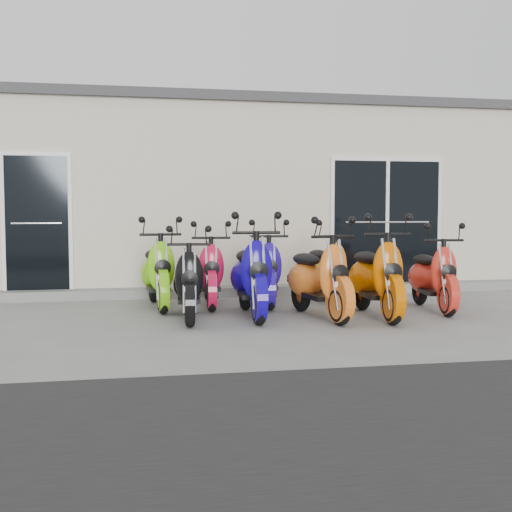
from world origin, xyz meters
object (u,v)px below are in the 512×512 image
(scooter_front_orange_b, at_px, (376,265))
(scooter_back_green, at_px, (158,262))
(scooter_back_red, at_px, (210,263))
(scooter_front_blue, at_px, (251,264))
(scooter_back_blue, at_px, (267,262))
(scooter_front_black, at_px, (189,272))
(scooter_back_yellow, at_px, (326,261))
(scooter_front_orange_a, at_px, (318,267))
(scooter_front_red, at_px, (433,266))

(scooter_front_orange_b, xyz_separation_m, scooter_back_green, (-2.78, 1.35, -0.02))
(scooter_back_green, relative_size, scooter_back_red, 1.05)
(scooter_front_blue, xyz_separation_m, scooter_back_blue, (0.43, 1.08, -0.06))
(scooter_front_blue, relative_size, scooter_front_orange_b, 1.02)
(scooter_front_orange_b, distance_m, scooter_back_red, 2.46)
(scooter_front_black, bearing_deg, scooter_front_orange_b, -2.33)
(scooter_front_black, relative_size, scooter_back_green, 0.92)
(scooter_back_red, xyz_separation_m, scooter_back_yellow, (1.76, -0.01, 0.01))
(scooter_front_black, height_order, scooter_front_orange_b, scooter_front_orange_b)
(scooter_front_orange_a, relative_size, scooter_front_orange_b, 0.97)
(scooter_front_orange_a, distance_m, scooter_back_red, 1.83)
(scooter_front_black, relative_size, scooter_front_red, 0.98)
(scooter_back_red, xyz_separation_m, scooter_back_blue, (0.85, -0.01, 0.01))
(scooter_front_black, distance_m, scooter_back_yellow, 2.45)
(scooter_back_green, bearing_deg, scooter_front_orange_b, -30.35)
(scooter_front_red, bearing_deg, scooter_front_blue, -172.80)
(scooter_front_orange_a, distance_m, scooter_back_blue, 1.37)
(scooter_front_blue, distance_m, scooter_front_red, 2.59)
(scooter_back_red, bearing_deg, scooter_front_orange_a, -42.27)
(scooter_front_orange_a, xyz_separation_m, scooter_front_orange_b, (0.76, -0.07, 0.02))
(scooter_back_green, height_order, scooter_back_red, scooter_back_green)
(scooter_front_orange_b, bearing_deg, scooter_back_green, 156.56)
(scooter_back_yellow, bearing_deg, scooter_back_red, 178.44)
(scooter_front_black, distance_m, scooter_back_red, 1.22)
(scooter_front_black, xyz_separation_m, scooter_front_orange_b, (2.43, -0.25, 0.07))
(scooter_front_orange_b, xyz_separation_m, scooter_back_yellow, (-0.26, 1.39, -0.05))
(scooter_front_black, height_order, scooter_back_yellow, scooter_back_yellow)
(scooter_back_red, bearing_deg, scooter_back_blue, 3.22)
(scooter_front_red, relative_size, scooter_back_green, 0.94)
(scooter_front_red, distance_m, scooter_back_red, 3.17)
(scooter_front_orange_a, distance_m, scooter_back_green, 2.39)
(scooter_front_orange_a, distance_m, scooter_back_yellow, 1.41)
(scooter_front_black, bearing_deg, scooter_front_blue, 7.76)
(scooter_front_blue, xyz_separation_m, scooter_front_orange_b, (1.60, -0.31, -0.01))
(scooter_front_red, distance_m, scooter_back_green, 3.89)
(scooter_front_blue, bearing_deg, scooter_front_red, 3.32)
(scooter_front_black, bearing_deg, scooter_back_green, 111.25)
(scooter_back_green, xyz_separation_m, scooter_back_yellow, (2.52, 0.04, -0.03))
(scooter_front_blue, height_order, scooter_back_green, scooter_front_blue)
(scooter_front_black, distance_m, scooter_front_orange_a, 1.68)
(scooter_back_green, bearing_deg, scooter_front_blue, -45.95)
(scooter_front_red, bearing_deg, scooter_back_red, 166.96)
(scooter_front_orange_a, bearing_deg, scooter_front_red, 0.87)
(scooter_back_green, bearing_deg, scooter_back_blue, -3.29)
(scooter_back_red, bearing_deg, scooter_back_yellow, 3.82)
(scooter_front_orange_a, distance_m, scooter_front_orange_b, 0.76)
(scooter_front_red, bearing_deg, scooter_front_orange_a, -164.47)
(scooter_front_black, bearing_deg, scooter_back_blue, 45.74)
(scooter_back_green, bearing_deg, scooter_front_red, -18.99)
(scooter_front_orange_b, relative_size, scooter_front_red, 1.10)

